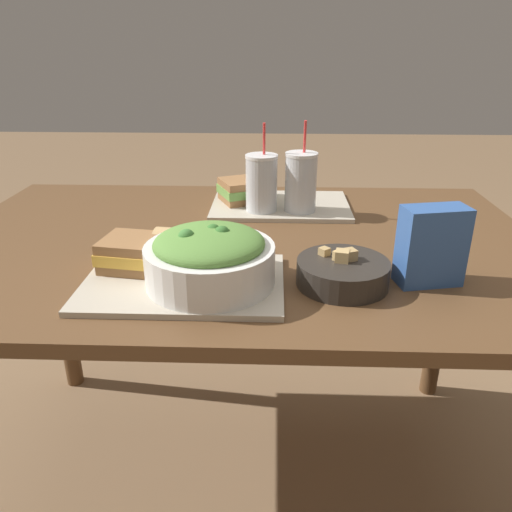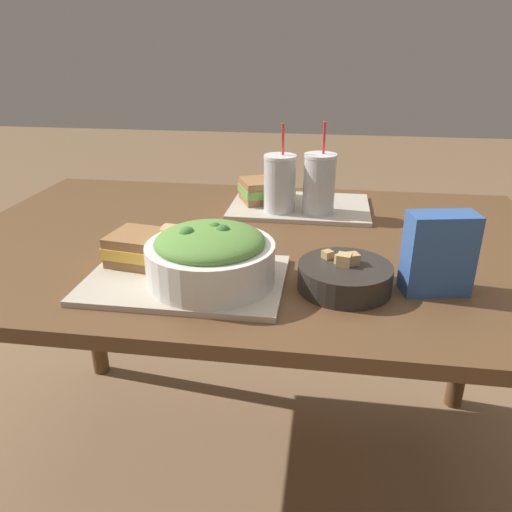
{
  "view_description": "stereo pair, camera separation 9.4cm",
  "coord_description": "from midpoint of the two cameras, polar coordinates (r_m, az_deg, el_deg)",
  "views": [
    {
      "loc": [
        0.08,
        -1.13,
        1.21
      ],
      "look_at": [
        0.05,
        -0.26,
        0.83
      ],
      "focal_mm": 35.0,
      "sensor_mm": 36.0,
      "label": 1
    },
    {
      "loc": [
        0.18,
        -1.12,
        1.21
      ],
      "look_at": [
        0.05,
        -0.26,
        0.83
      ],
      "focal_mm": 35.0,
      "sensor_mm": 36.0,
      "label": 2
    }
  ],
  "objects": [
    {
      "name": "baguette_near",
      "position": [
        1.07,
        -10.57,
        1.16
      ],
      "size": [
        0.13,
        0.09,
        0.07
      ],
      "rotation": [
        0.0,
        0.0,
        1.42
      ],
      "color": "tan",
      "rests_on": "tray_near"
    },
    {
      "name": "dining_table",
      "position": [
        1.26,
        -4.01,
        -1.98
      ],
      "size": [
        1.46,
        0.94,
        0.76
      ],
      "color": "brown",
      "rests_on": "ground_plane"
    },
    {
      "name": "sandwich_near",
      "position": [
        1.06,
        -15.87,
        0.24
      ],
      "size": [
        0.16,
        0.13,
        0.06
      ],
      "rotation": [
        0.0,
        0.0,
        -0.15
      ],
      "color": "olive",
      "rests_on": "tray_near"
    },
    {
      "name": "ground_plane",
      "position": [
        1.66,
        -3.31,
        -23.42
      ],
      "size": [
        12.0,
        12.0,
        0.0
      ],
      "primitive_type": "plane",
      "color": "#846647"
    },
    {
      "name": "chip_bag",
      "position": [
        1.01,
        16.95,
        1.04
      ],
      "size": [
        0.13,
        0.09,
        0.16
      ],
      "rotation": [
        0.0,
        0.0,
        0.2
      ],
      "color": "#335BA3",
      "rests_on": "dining_table"
    },
    {
      "name": "drink_cup_dark",
      "position": [
        1.37,
        -1.36,
        8.12
      ],
      "size": [
        0.09,
        0.09,
        0.24
      ],
      "color": "silver",
      "rests_on": "tray_far"
    },
    {
      "name": "tray_near",
      "position": [
        1.0,
        -10.94,
        -3.08
      ],
      "size": [
        0.39,
        0.27,
        0.01
      ],
      "color": "#BCB29E",
      "rests_on": "dining_table"
    },
    {
      "name": "sandwich_far",
      "position": [
        1.47,
        -3.17,
        7.52
      ],
      "size": [
        0.18,
        0.16,
        0.06
      ],
      "rotation": [
        0.0,
        0.0,
        0.43
      ],
      "color": "olive",
      "rests_on": "tray_far"
    },
    {
      "name": "salad_bowl",
      "position": [
        0.96,
        -8.15,
        -0.19
      ],
      "size": [
        0.25,
        0.25,
        0.12
      ],
      "color": "white",
      "rests_on": "tray_near"
    },
    {
      "name": "tray_far",
      "position": [
        1.45,
        0.93,
        5.77
      ],
      "size": [
        0.39,
        0.27,
        0.01
      ],
      "color": "#BCB29E",
      "rests_on": "dining_table"
    },
    {
      "name": "soup_bowl",
      "position": [
        0.98,
        7.19,
        -1.85
      ],
      "size": [
        0.18,
        0.18,
        0.07
      ],
      "color": "#2D2823",
      "rests_on": "dining_table"
    },
    {
      "name": "drink_cup_red",
      "position": [
        1.36,
        3.14,
        8.19
      ],
      "size": [
        0.09,
        0.09,
        0.24
      ],
      "color": "silver",
      "rests_on": "tray_far"
    }
  ]
}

